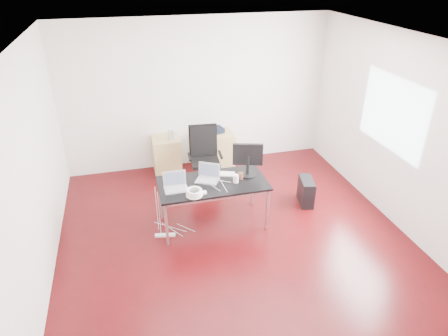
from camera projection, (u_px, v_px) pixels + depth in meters
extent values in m
plane|color=#350608|center=(233.00, 235.00, 5.94)|extent=(5.00, 5.00, 0.00)
plane|color=silver|center=(236.00, 41.00, 4.63)|extent=(5.00, 5.00, 0.00)
plane|color=silver|center=(198.00, 94.00, 7.42)|extent=(5.00, 0.00, 5.00)
plane|color=silver|center=(321.00, 281.00, 3.15)|extent=(5.00, 0.00, 5.00)
plane|color=silver|center=(32.00, 173.00, 4.73)|extent=(0.00, 5.00, 5.00)
plane|color=silver|center=(398.00, 132.00, 5.84)|extent=(0.00, 5.00, 5.00)
plane|color=white|center=(392.00, 114.00, 5.92)|extent=(0.00, 1.50, 1.50)
cube|color=black|center=(213.00, 183.00, 5.88)|extent=(1.60, 0.80, 0.03)
cube|color=silver|center=(166.00, 225.00, 5.58)|extent=(0.04, 0.04, 0.70)
cube|color=silver|center=(161.00, 199.00, 6.18)|extent=(0.04, 0.04, 0.70)
cube|color=silver|center=(267.00, 210.00, 5.92)|extent=(0.04, 0.04, 0.70)
cube|color=silver|center=(253.00, 186.00, 6.51)|extent=(0.04, 0.04, 0.70)
cylinder|color=black|center=(206.00, 175.00, 7.09)|extent=(0.06, 0.06, 0.47)
cube|color=black|center=(205.00, 162.00, 6.96)|extent=(0.52, 0.50, 0.06)
cube|color=black|center=(203.00, 141.00, 7.01)|extent=(0.47, 0.13, 0.55)
cube|color=tan|center=(167.00, 155.00, 7.53)|extent=(0.50, 0.50, 0.70)
cube|color=tan|center=(220.00, 149.00, 7.76)|extent=(0.50, 0.50, 0.70)
cube|color=black|center=(306.00, 191.00, 6.63)|extent=(0.29, 0.48, 0.44)
cylinder|color=black|center=(206.00, 160.00, 7.82)|extent=(0.26, 0.26, 0.28)
cube|color=white|center=(165.00, 235.00, 5.91)|extent=(0.31, 0.11, 0.04)
cube|color=silver|center=(176.00, 190.00, 5.67)|extent=(0.33, 0.23, 0.01)
cube|color=silver|center=(175.00, 179.00, 5.72)|extent=(0.33, 0.05, 0.22)
cube|color=#475166|center=(175.00, 179.00, 5.71)|extent=(0.29, 0.04, 0.18)
cube|color=silver|center=(207.00, 181.00, 5.90)|extent=(0.40, 0.36, 0.01)
cube|color=silver|center=(210.00, 170.00, 5.94)|extent=(0.31, 0.20, 0.22)
cube|color=#475166|center=(210.00, 170.00, 5.94)|extent=(0.27, 0.17, 0.18)
cylinder|color=black|center=(247.00, 174.00, 6.07)|extent=(0.26, 0.26, 0.02)
cylinder|color=black|center=(248.00, 165.00, 5.99)|extent=(0.05, 0.05, 0.30)
cube|color=black|center=(248.00, 154.00, 5.93)|extent=(0.44, 0.18, 0.34)
cube|color=#475166|center=(247.00, 154.00, 5.95)|extent=(0.38, 0.12, 0.29)
cube|color=white|center=(220.00, 174.00, 6.08)|extent=(0.46, 0.28, 0.02)
cylinder|color=white|center=(236.00, 179.00, 5.85)|extent=(0.10, 0.10, 0.12)
cylinder|color=#55301D|center=(241.00, 176.00, 5.94)|extent=(0.10, 0.10, 0.10)
torus|color=white|center=(194.00, 195.00, 5.53)|extent=(0.24, 0.24, 0.04)
torus|color=white|center=(194.00, 193.00, 5.51)|extent=(0.23, 0.23, 0.04)
torus|color=white|center=(194.00, 191.00, 5.49)|extent=(0.22, 0.22, 0.04)
cube|color=white|center=(204.00, 193.00, 5.59)|extent=(0.07, 0.07, 0.03)
cube|color=#9E9E9E|center=(171.00, 135.00, 7.28)|extent=(0.10, 0.09, 0.18)
cube|color=black|center=(215.00, 130.00, 7.60)|extent=(0.35, 0.31, 0.09)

